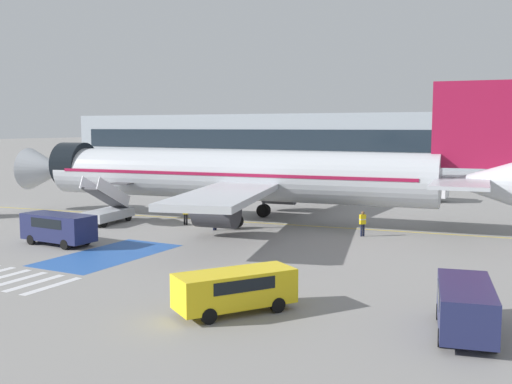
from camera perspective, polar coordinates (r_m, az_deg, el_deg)
name	(u,v)px	position (r m, az deg, el deg)	size (l,w,h in m)	color
ground_plane	(233,223)	(47.73, -2.20, -2.96)	(600.00, 600.00, 0.00)	gray
apron_leadline_yellow	(232,221)	(48.61, -2.31, -2.79)	(0.20, 76.21, 0.01)	gold
apron_stand_patch_blue	(109,255)	(36.99, -13.81, -5.83)	(4.48, 8.91, 0.01)	#2856A8
apron_walkway_bar_2	(1,277)	(33.35, -23.13, -7.48)	(0.44, 3.60, 0.01)	silver
apron_walkway_bar_3	(17,280)	(32.44, -21.78, -7.79)	(0.44, 3.60, 0.01)	silver
apron_walkway_bar_4	(34,283)	(31.55, -20.36, -8.13)	(0.44, 3.60, 0.01)	silver
apron_walkway_bar_5	(52,286)	(30.69, -18.85, -8.47)	(0.44, 3.60, 0.01)	silver
airliner	(239,176)	(47.93, -1.66, 1.56)	(42.61, 31.31, 10.77)	#B7BCC4
boarding_stairs_forward	(107,211)	(48.84, -14.04, -1.78)	(2.77, 5.43, 3.88)	#ADB2BA
fuel_tanker	(397,182)	(64.52, 13.24, 0.90)	(10.06, 2.81, 3.59)	#38383D
service_van_0	(465,304)	(23.58, 19.32, -10.07)	(2.89, 5.20, 1.88)	#1E234C
service_van_1	(235,287)	(24.86, -2.01, -9.05)	(4.29, 5.14, 1.74)	yellow
service_van_2	(58,226)	(40.82, -18.31, -3.12)	(5.16, 2.20, 2.00)	#1E234C
ground_crew_0	(215,218)	(44.32, -3.96, -2.46)	(0.38, 0.49, 1.64)	#191E38
ground_crew_1	(363,222)	(42.42, 10.12, -2.81)	(0.47, 0.47, 1.77)	#191E38
ground_crew_2	(186,212)	(46.99, -6.73, -1.92)	(0.49, 0.41, 1.72)	black
terminal_building	(423,143)	(101.36, 15.61, 4.48)	(137.27, 12.10, 9.89)	#89939E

